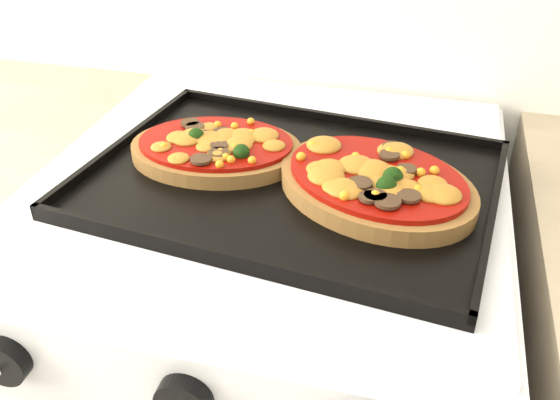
% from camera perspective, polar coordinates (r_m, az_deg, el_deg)
% --- Properties ---
extents(control_panel, '(0.60, 0.02, 0.09)m').
position_cam_1_polar(control_panel, '(0.62, -8.61, -16.18)').
color(control_panel, silver).
rests_on(control_panel, stove).
extents(knob_left, '(0.05, 0.02, 0.05)m').
position_cam_1_polar(knob_left, '(0.68, -23.91, -13.32)').
color(knob_left, black).
rests_on(knob_left, control_panel).
extents(baking_tray, '(0.53, 0.42, 0.02)m').
position_cam_1_polar(baking_tray, '(0.77, 0.94, 2.06)').
color(baking_tray, black).
rests_on(baking_tray, stove).
extents(pizza_left, '(0.24, 0.19, 0.03)m').
position_cam_1_polar(pizza_left, '(0.82, -5.88, 4.86)').
color(pizza_left, brown).
rests_on(pizza_left, baking_tray).
extents(pizza_right, '(0.31, 0.28, 0.04)m').
position_cam_1_polar(pizza_right, '(0.74, 8.78, 1.75)').
color(pizza_right, brown).
rests_on(pizza_right, baking_tray).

